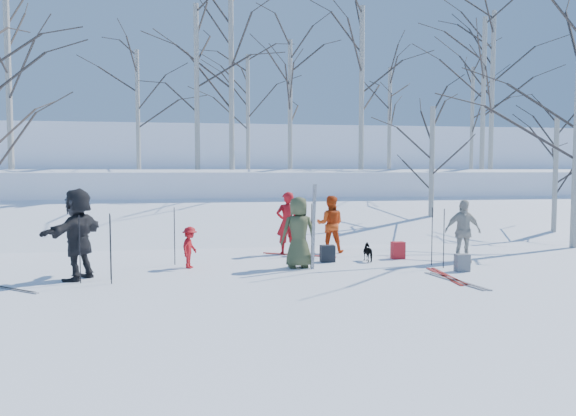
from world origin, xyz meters
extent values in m
plane|color=white|center=(0.00, 0.00, 0.00)|extent=(120.00, 120.00, 0.00)
cube|color=white|center=(0.00, 7.00, 0.15)|extent=(70.00, 9.49, 4.12)
cube|color=white|center=(0.00, 17.00, 1.00)|extent=(70.00, 18.00, 2.20)
cube|color=white|center=(0.00, 38.00, 2.00)|extent=(90.00, 30.00, 6.00)
imported|color=#3E462A|center=(0.10, 0.69, 0.81)|extent=(0.83, 0.58, 1.61)
imported|color=#B11017|center=(0.20, 2.78, 0.82)|extent=(0.62, 0.43, 1.63)
imported|color=#D04010|center=(1.37, 2.85, 0.76)|extent=(0.87, 0.76, 1.52)
imported|color=#B11017|center=(-2.31, 1.07, 0.47)|extent=(0.55, 0.69, 0.94)
imported|color=beige|center=(4.10, 0.76, 0.75)|extent=(0.90, 0.41, 1.50)
imported|color=black|center=(-4.52, 0.11, 0.92)|extent=(1.24, 1.78, 1.85)
imported|color=black|center=(1.96, 1.28, 0.22)|extent=(0.30, 0.55, 0.44)
cube|color=silver|center=(0.39, 0.43, 0.95)|extent=(0.08, 0.16, 1.90)
cube|color=silver|center=(0.41, 0.50, 0.95)|extent=(0.10, 0.23, 1.89)
cylinder|color=black|center=(0.63, 2.47, 0.67)|extent=(0.02, 0.02, 1.34)
cylinder|color=black|center=(-3.88, -0.01, 0.67)|extent=(0.02, 0.02, 1.34)
cylinder|color=black|center=(3.33, 0.14, 0.67)|extent=(0.02, 0.02, 1.34)
cylinder|color=black|center=(-3.81, -0.46, 0.67)|extent=(0.02, 0.02, 1.34)
cylinder|color=black|center=(-4.41, -0.28, 0.67)|extent=(0.02, 0.02, 1.34)
cylinder|color=black|center=(0.79, 2.49, 0.67)|extent=(0.02, 0.02, 1.34)
cylinder|color=black|center=(-2.66, 1.54, 0.67)|extent=(0.02, 0.02, 1.34)
cylinder|color=black|center=(3.23, 0.55, 0.67)|extent=(0.02, 0.02, 1.34)
cube|color=red|center=(2.78, 1.55, 0.21)|extent=(0.32, 0.22, 0.42)
cube|color=slate|center=(3.54, -0.34, 0.19)|extent=(0.30, 0.20, 0.38)
cube|color=black|center=(0.94, 1.37, 0.20)|extent=(0.34, 0.24, 0.40)
camera|label=1|loc=(-2.21, -11.63, 2.23)|focal=35.00mm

